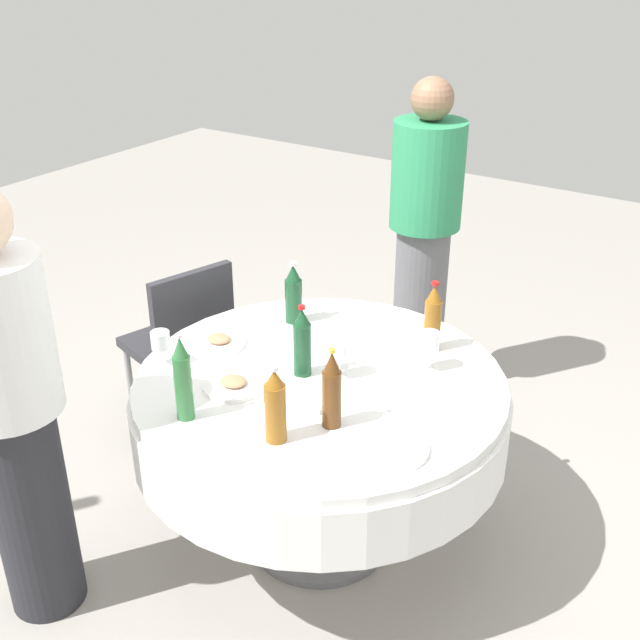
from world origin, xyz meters
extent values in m
plane|color=gray|center=(0.00, 0.00, 0.00)|extent=(10.00, 10.00, 0.00)
cylinder|color=white|center=(0.00, 0.00, 0.72)|extent=(1.33, 1.33, 0.04)
cylinder|color=white|center=(0.00, 0.00, 0.59)|extent=(1.36, 1.36, 0.22)
cylinder|color=slate|center=(0.00, 0.00, 0.24)|extent=(0.14, 0.14, 0.48)
cylinder|color=slate|center=(0.00, 0.00, 0.01)|extent=(0.56, 0.56, 0.03)
cylinder|color=#194728|center=(-0.34, 0.31, 0.83)|extent=(0.07, 0.07, 0.18)
cone|color=#194728|center=(-0.34, 0.31, 0.95)|extent=(0.06, 0.06, 0.07)
cylinder|color=silver|center=(-0.34, 0.31, 0.99)|extent=(0.03, 0.03, 0.01)
cylinder|color=#8C5619|center=(0.23, 0.41, 0.84)|extent=(0.06, 0.06, 0.20)
cone|color=#8C5619|center=(0.23, 0.41, 0.98)|extent=(0.06, 0.06, 0.07)
cylinder|color=red|center=(0.23, 0.41, 1.01)|extent=(0.03, 0.03, 0.01)
cylinder|color=#194728|center=(-0.07, -0.01, 0.84)|extent=(0.06, 0.06, 0.20)
cone|color=#194728|center=(-0.07, -0.01, 0.97)|extent=(0.06, 0.06, 0.06)
cylinder|color=red|center=(-0.07, -0.01, 1.01)|extent=(0.02, 0.02, 0.01)
cylinder|color=#8C5619|center=(0.09, -0.39, 0.84)|extent=(0.07, 0.07, 0.20)
cone|color=#8C5619|center=(0.09, -0.39, 0.97)|extent=(0.06, 0.06, 0.06)
cylinder|color=silver|center=(0.09, -0.39, 1.00)|extent=(0.03, 0.03, 0.01)
cylinder|color=#593314|center=(0.19, -0.22, 0.84)|extent=(0.06, 0.06, 0.20)
cone|color=#593314|center=(0.19, -0.22, 0.97)|extent=(0.06, 0.06, 0.07)
cylinder|color=gold|center=(0.19, -0.22, 1.02)|extent=(0.02, 0.02, 0.01)
cylinder|color=#2D6B38|center=(-0.23, -0.45, 0.85)|extent=(0.06, 0.06, 0.23)
cone|color=#2D6B38|center=(-0.23, -0.45, 1.00)|extent=(0.05, 0.05, 0.07)
cylinder|color=silver|center=(-0.23, -0.45, 1.04)|extent=(0.02, 0.02, 0.01)
cylinder|color=white|center=(0.05, 0.05, 0.74)|extent=(0.06, 0.06, 0.00)
cylinder|color=white|center=(0.05, 0.05, 0.78)|extent=(0.01, 0.01, 0.07)
cylinder|color=white|center=(0.05, 0.05, 0.85)|extent=(0.07, 0.07, 0.08)
cylinder|color=maroon|center=(0.05, 0.05, 0.83)|extent=(0.06, 0.06, 0.03)
cylinder|color=white|center=(-0.54, -0.24, 0.74)|extent=(0.06, 0.06, 0.00)
cylinder|color=white|center=(-0.54, -0.24, 0.78)|extent=(0.01, 0.01, 0.06)
cylinder|color=white|center=(-0.54, -0.24, 0.84)|extent=(0.07, 0.07, 0.07)
cylinder|color=white|center=(0.29, 0.27, 0.74)|extent=(0.06, 0.06, 0.00)
cylinder|color=white|center=(0.29, 0.27, 0.78)|extent=(0.01, 0.01, 0.07)
cylinder|color=white|center=(0.29, 0.27, 0.85)|extent=(0.07, 0.07, 0.08)
cylinder|color=maroon|center=(0.29, 0.27, 0.83)|extent=(0.06, 0.06, 0.03)
cylinder|color=white|center=(0.42, -0.24, 0.75)|extent=(0.24, 0.24, 0.02)
cylinder|color=white|center=(-0.22, -0.22, 0.75)|extent=(0.22, 0.22, 0.02)
ellipsoid|color=tan|center=(-0.22, -0.22, 0.77)|extent=(0.10, 0.09, 0.02)
cylinder|color=white|center=(-0.46, -0.01, 0.75)|extent=(0.20, 0.20, 0.02)
ellipsoid|color=tan|center=(-0.46, -0.01, 0.77)|extent=(0.09, 0.08, 0.02)
cube|color=silver|center=(0.34, 0.00, 0.74)|extent=(0.08, 0.17, 0.00)
cube|color=silver|center=(0.10, 0.28, 0.74)|extent=(0.18, 0.05, 0.00)
cube|color=white|center=(0.02, -0.14, 0.75)|extent=(0.22, 0.22, 0.02)
cylinder|color=slate|center=(-0.22, 1.23, 0.45)|extent=(0.26, 0.26, 0.89)
cylinder|color=#2D8C59|center=(-0.22, 1.23, 1.14)|extent=(0.34, 0.34, 0.50)
sphere|color=#8C664C|center=(-0.22, 1.23, 1.49)|extent=(0.20, 0.20, 0.20)
cylinder|color=#26262B|center=(-0.65, -0.80, 0.41)|extent=(0.26, 0.26, 0.82)
cube|color=#2D2D33|center=(-0.99, 0.28, 0.45)|extent=(0.49, 0.49, 0.04)
cube|color=#2D2D33|center=(-0.81, 0.23, 0.66)|extent=(0.15, 0.40, 0.42)
cylinder|color=gray|center=(-1.10, 0.49, 0.21)|extent=(0.03, 0.03, 0.43)
cylinder|color=gray|center=(-1.20, 0.17, 0.21)|extent=(0.03, 0.03, 0.43)
cylinder|color=gray|center=(-0.78, 0.40, 0.21)|extent=(0.03, 0.03, 0.43)
cylinder|color=gray|center=(-0.87, 0.07, 0.21)|extent=(0.03, 0.03, 0.43)
camera|label=1|loc=(1.33, -2.01, 2.20)|focal=44.23mm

